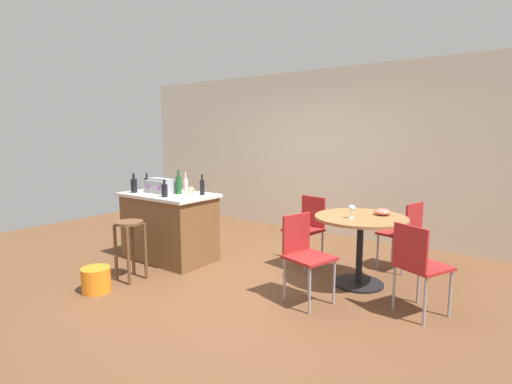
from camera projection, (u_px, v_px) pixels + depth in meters
The scene contains 21 objects.
ground_plane at pixel (223, 276), 4.59m from camera, with size 8.80×8.80×0.00m, color brown.
back_wall at pixel (326, 153), 6.50m from camera, with size 8.00×0.10×2.70m, color silver.
kitchen_island at pixel (170, 226), 5.18m from camera, with size 1.22×0.75×0.89m.
wooden_stool at pixel (130, 239), 4.43m from camera, with size 0.31×0.31×0.68m.
dining_table at pixel (360, 233), 4.26m from camera, with size 0.99×0.99×0.77m.
folding_chair_near at pixel (307, 225), 4.90m from camera, with size 0.47×0.47×0.88m.
folding_chair_far at pixel (305, 251), 3.85m from camera, with size 0.49×0.49×0.86m.
folding_chair_left at pixel (418, 262), 3.54m from camera, with size 0.53×0.53×0.85m.
folding_chair_right at pixel (404, 231), 4.73m from camera, with size 0.48×0.48×0.85m.
toolbox at pixel (161, 186), 5.15m from camera, with size 0.41×0.24×0.19m.
bottle_0 at pixel (165, 190), 4.81m from camera, with size 0.07×0.07×0.22m.
bottle_1 at pixel (147, 184), 5.35m from camera, with size 0.07×0.07×0.25m.
bottle_2 at pixel (202, 187), 4.98m from camera, with size 0.06×0.06×0.27m.
bottle_3 at pixel (134, 185), 5.18m from camera, with size 0.08×0.08×0.26m.
bottle_4 at pixel (186, 187), 4.84m from camera, with size 0.06×0.06×0.31m.
bottle_5 at pixel (179, 185), 5.05m from camera, with size 0.07×0.07×0.32m.
cup_0 at pixel (159, 185), 5.54m from camera, with size 0.11×0.07×0.11m.
cup_1 at pixel (191, 190), 5.10m from camera, with size 0.12×0.08×0.09m.
wine_glass at pixel (352, 208), 4.13m from camera, with size 0.07×0.07×0.14m.
serving_bowl at pixel (382, 212), 4.31m from camera, with size 0.18×0.18×0.07m, color #DB6651.
plastic_bucket at pixel (96, 280), 4.13m from camera, with size 0.30×0.30×0.26m, color orange.
Camera 1 is at (2.90, -3.33, 1.65)m, focal length 27.49 mm.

